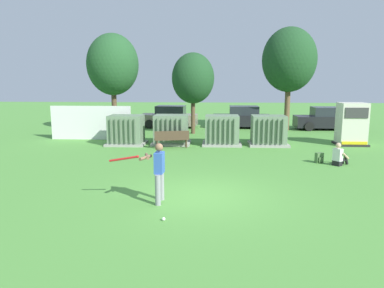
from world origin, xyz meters
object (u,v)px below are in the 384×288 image
Objects in this scene: parked_car_right_of_center at (325,119)px; backpack at (319,158)px; transformer_mid_east at (222,131)px; transformer_west at (126,130)px; park_bench at (172,138)px; transformer_east at (268,131)px; sports_ball at (164,219)px; parked_car_leftmost at (169,117)px; batter at (157,170)px; transformer_mid_west at (171,130)px; seated_spectator at (339,156)px; parked_car_left_of_center at (242,118)px; generator_enclosure at (352,124)px.

backpack is at bearing -107.39° from parked_car_right_of_center.
transformer_mid_east is 10.14m from parked_car_right_of_center.
transformer_west is 2.77m from park_bench.
transformer_east reaches higher than sports_ball.
sports_ball is 18.71m from parked_car_leftmost.
transformer_west is 0.49× the size of parked_car_leftmost.
batter is 0.40× the size of parked_car_leftmost.
batter reaches higher than transformer_mid_west.
transformer_west is 0.50× the size of parked_car_right_of_center.
parked_car_right_of_center reaches higher than backpack.
backpack is 0.10× the size of parked_car_right_of_center.
transformer_mid_east and parked_car_leftmost have the same top height.
batter is 8.55m from seated_spectator.
parked_car_right_of_center is at bearing 28.81° from transformer_west.
transformer_mid_east is 5.90m from backpack.
seated_spectator reaches higher than sports_ball.
sports_ball is at bearing -117.20° from parked_car_right_of_center.
transformer_mid_west is 7.43m from parked_car_leftmost.
batter is at bearing -114.99° from transformer_east.
backpack is 0.10× the size of parked_car_left_of_center.
sports_ball is 20.19m from parked_car_right_of_center.
parked_car_left_of_center is (-0.87, 7.31, -0.04)m from transformer_east.
park_bench reaches higher than backpack.
batter is at bearing -84.22° from parked_car_leftmost.
sports_ball is at bearing -134.70° from seated_spectator.
park_bench is at bearing -170.78° from generator_enclosure.
parked_car_leftmost is 1.02× the size of parked_car_right_of_center.
transformer_mid_east is (5.23, 0.24, 0.00)m from transformer_west.
park_bench is (-9.67, -1.57, -0.60)m from generator_enclosure.
transformer_west reaches higher than park_bench.
seated_spectator is at bearing 45.30° from sports_ball.
parked_car_leftmost is at bearing 95.78° from batter.
seated_spectator is (7.39, -3.48, -0.16)m from park_bench.
transformer_mid_west is at bearing 94.36° from batter.
generator_enclosure reaches higher than backpack.
batter is (-2.04, -9.76, 0.19)m from transformer_mid_east.
transformer_mid_west is 2.18× the size of seated_spectator.
generator_enclosure is at bearing 3.05° from transformer_west.
park_bench is 8.17m from seated_spectator.
transformer_mid_west is at bearing -82.33° from parked_car_leftmost.
generator_enclosure is 5.59m from seated_spectator.
generator_enclosure reaches higher than seated_spectator.
generator_enclosure is at bearing 3.38° from transformer_mid_east.
parked_car_left_of_center is (3.34, 18.51, 0.71)m from sports_ball.
transformer_west is at bearing -176.95° from generator_enclosure.
park_bench is (-2.62, -1.15, -0.25)m from transformer_mid_east.
batter is 0.41× the size of parked_car_right_of_center.
transformer_mid_west is 9.85m from generator_enclosure.
park_bench is (-5.15, -1.19, -0.25)m from transformer_east.
generator_enclosure is 14.54m from sports_ball.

